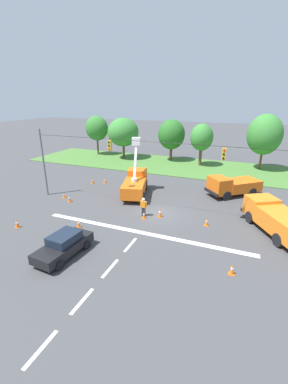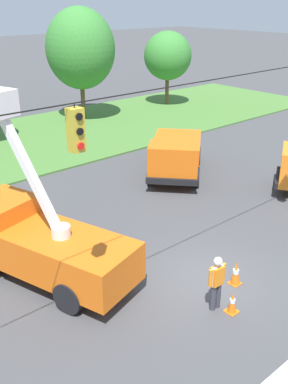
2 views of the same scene
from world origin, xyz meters
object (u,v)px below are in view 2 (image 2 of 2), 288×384
object	(u,v)px
road_worker	(217,280)
traffic_cone_mid_right	(236,273)
tree_east_end	(168,56)
tree_far_east	(80,49)
traffic_cone_centre_line	(232,302)
utility_truck_bucket_lift	(41,240)
utility_truck_support_near	(176,154)

from	to	relation	value
road_worker	traffic_cone_mid_right	xyz separation A→B (m)	(1.45, 0.38, -0.59)
road_worker	traffic_cone_mid_right	size ratio (longest dim) A/B	2.14
road_worker	tree_east_end	bearing A→B (deg)	49.18
tree_far_east	traffic_cone_mid_right	world-z (taller)	tree_far_east
traffic_cone_mid_right	traffic_cone_centre_line	size ratio (longest dim) A/B	1.18
tree_east_end	utility_truck_bucket_lift	bearing A→B (deg)	-142.74
tree_east_end	traffic_cone_centre_line	xyz separation A→B (m)	(-17.87, -21.42, -3.80)
traffic_cone_centre_line	traffic_cone_mid_right	bearing A→B (deg)	34.48
tree_east_end	traffic_cone_centre_line	distance (m)	28.15
road_worker	utility_truck_support_near	bearing A→B (deg)	51.34
tree_far_east	traffic_cone_mid_right	bearing A→B (deg)	-111.78
tree_far_east	utility_truck_support_near	size ratio (longest dim) A/B	1.36
tree_far_east	utility_truck_bucket_lift	xyz separation A→B (m)	(-12.96, -16.75, -3.83)
utility_truck_bucket_lift	traffic_cone_mid_right	bearing A→B (deg)	-45.43
road_worker	traffic_cone_centre_line	size ratio (longest dim) A/B	2.53
tree_far_east	road_worker	distance (m)	24.20
utility_truck_bucket_lift	road_worker	bearing A→B (deg)	-58.52
tree_east_end	road_worker	world-z (taller)	tree_east_end
tree_far_east	tree_east_end	size ratio (longest dim) A/B	1.32
tree_east_end	traffic_cone_centre_line	bearing A→B (deg)	-129.84
traffic_cone_centre_line	utility_truck_support_near	bearing A→B (deg)	53.70
tree_east_end	road_worker	distance (m)	27.87
utility_truck_bucket_lift	traffic_cone_mid_right	distance (m)	6.42
tree_far_east	utility_truck_bucket_lift	bearing A→B (deg)	-127.72
utility_truck_support_near	tree_far_east	bearing A→B (deg)	76.96
traffic_cone_mid_right	traffic_cone_centre_line	world-z (taller)	traffic_cone_mid_right
tree_far_east	road_worker	bearing A→B (deg)	-114.69
traffic_cone_centre_line	tree_east_end	bearing A→B (deg)	50.16
utility_truck_bucket_lift	traffic_cone_mid_right	world-z (taller)	utility_truck_bucket_lift
utility_truck_support_near	traffic_cone_mid_right	bearing A→B (deg)	-123.49
tree_east_end	utility_truck_support_near	xyz separation A→B (m)	(-11.15, -12.26, -3.00)
traffic_cone_mid_right	tree_far_east	bearing A→B (deg)	68.22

